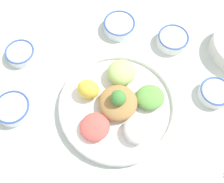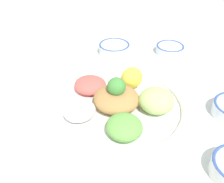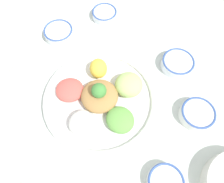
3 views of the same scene
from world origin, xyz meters
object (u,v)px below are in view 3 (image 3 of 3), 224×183
object	(u,v)px
serving_spoon_main	(15,66)
sauce_bowl_red	(58,33)
salad_platter	(100,98)
sauce_bowl_dark	(196,114)
rice_bowl_blue	(164,182)
sauce_bowl_far	(104,14)
rice_bowl_plain	(177,63)

from	to	relation	value
serving_spoon_main	sauce_bowl_red	bearing A→B (deg)	-25.43
salad_platter	sauce_bowl_red	xyz separation A→B (m)	(0.32, 0.12, -0.00)
sauce_bowl_red	sauce_bowl_dark	xyz separation A→B (m)	(-0.43, -0.43, 0.00)
rice_bowl_blue	sauce_bowl_dark	distance (m)	0.24
sauce_bowl_dark	sauce_bowl_far	world-z (taller)	sauce_bowl_dark
salad_platter	rice_bowl_blue	world-z (taller)	salad_platter
sauce_bowl_red	rice_bowl_blue	distance (m)	0.67
rice_bowl_blue	serving_spoon_main	distance (m)	0.66
sauce_bowl_far	rice_bowl_blue	bearing A→B (deg)	-174.30
rice_bowl_plain	sauce_bowl_far	bearing A→B (deg)	37.40
sauce_bowl_dark	serving_spoon_main	xyz separation A→B (m)	(0.31, 0.60, -0.02)
rice_bowl_plain	sauce_bowl_dark	bearing A→B (deg)	-179.32
rice_bowl_blue	sauce_bowl_dark	bearing A→B (deg)	-41.52
salad_platter	sauce_bowl_red	bearing A→B (deg)	21.04
rice_bowl_plain	sauce_bowl_red	bearing A→B (deg)	62.25
sauce_bowl_far	serving_spoon_main	distance (m)	0.42
salad_platter	sauce_bowl_red	size ratio (longest dim) A/B	3.35
rice_bowl_blue	sauce_bowl_far	distance (m)	0.69
sauce_bowl_red	rice_bowl_plain	size ratio (longest dim) A/B	0.97
salad_platter	serving_spoon_main	distance (m)	0.36
sauce_bowl_dark	sauce_bowl_far	bearing A→B (deg)	24.61
salad_platter	sauce_bowl_red	distance (m)	0.34
salad_platter	serving_spoon_main	size ratio (longest dim) A/B	3.43
sauce_bowl_dark	sauce_bowl_far	size ratio (longest dim) A/B	1.08
rice_bowl_blue	rice_bowl_plain	size ratio (longest dim) A/B	0.89
salad_platter	sauce_bowl_dark	xyz separation A→B (m)	(-0.11, -0.31, -0.00)
sauce_bowl_dark	sauce_bowl_far	xyz separation A→B (m)	(0.50, 0.23, -0.00)
sauce_bowl_far	sauce_bowl_dark	bearing A→B (deg)	-155.39
sauce_bowl_red	rice_bowl_plain	distance (m)	0.48
sauce_bowl_far	serving_spoon_main	size ratio (longest dim) A/B	0.93
sauce_bowl_red	rice_bowl_plain	bearing A→B (deg)	-117.75
sauce_bowl_dark	rice_bowl_blue	bearing A→B (deg)	138.48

